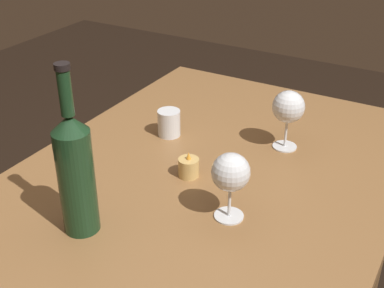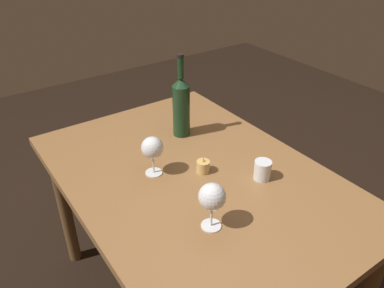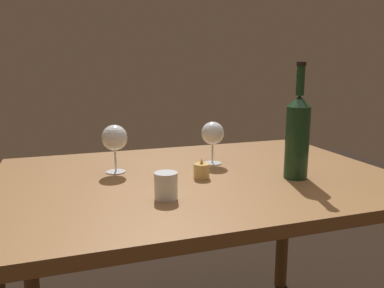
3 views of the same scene
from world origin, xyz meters
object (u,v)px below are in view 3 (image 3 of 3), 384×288
(wine_bottle, at_px, (297,135))
(water_tumbler, at_px, (166,187))
(wine_glass_left, at_px, (213,134))
(wine_glass_right, at_px, (115,139))
(votive_candle, at_px, (200,171))

(wine_bottle, distance_m, water_tumbler, 0.47)
(water_tumbler, bearing_deg, wine_glass_left, -129.40)
(wine_glass_right, bearing_deg, votive_candle, 148.35)
(wine_glass_left, distance_m, water_tumbler, 0.42)
(wine_glass_right, xyz_separation_m, votive_candle, (-0.25, 0.16, -0.10))
(votive_candle, bearing_deg, wine_glass_left, -123.06)
(wine_bottle, relative_size, votive_candle, 5.54)
(wine_glass_right, distance_m, wine_bottle, 0.60)
(water_tumbler, height_order, votive_candle, water_tumbler)
(wine_bottle, bearing_deg, votive_candle, -17.55)
(wine_bottle, distance_m, votive_candle, 0.33)
(wine_glass_right, height_order, wine_bottle, wine_bottle)
(wine_bottle, bearing_deg, water_tumbler, 8.02)
(wine_glass_right, relative_size, votive_candle, 2.46)
(wine_glass_right, bearing_deg, wine_bottle, 155.56)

